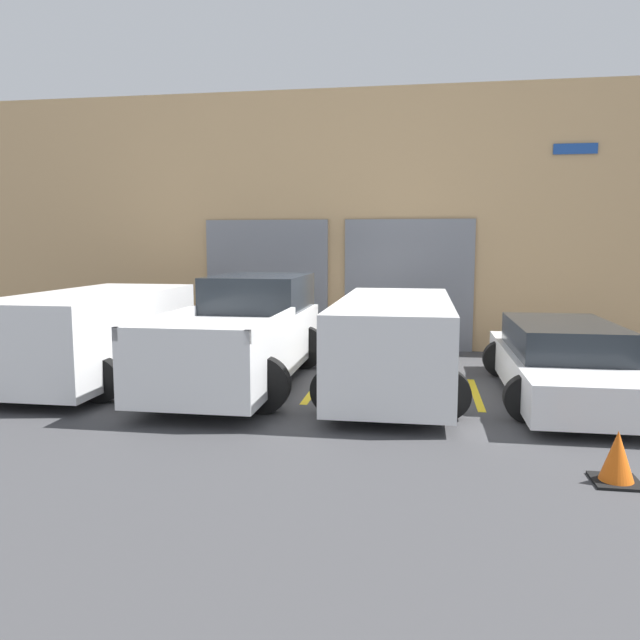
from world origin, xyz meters
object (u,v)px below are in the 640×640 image
at_px(sedan_white, 562,362).
at_px(van_right, 395,341).
at_px(traffic_cone, 617,459).
at_px(sedan_side, 95,333).
at_px(pickup_truck, 244,334).

distance_m(sedan_white, van_right, 2.66).
height_order(sedan_white, traffic_cone, sedan_white).
distance_m(sedan_side, traffic_cone, 8.53).
bearing_deg(sedan_side, van_right, 0.00).
xyz_separation_m(van_right, traffic_cone, (2.42, -3.63, -0.58)).
height_order(pickup_truck, traffic_cone, pickup_truck).
height_order(van_right, traffic_cone, van_right).
distance_m(sedan_white, traffic_cone, 3.68).
bearing_deg(sedan_side, sedan_white, 0.20).
relative_size(van_right, traffic_cone, 8.91).
height_order(pickup_truck, sedan_side, pickup_truck).
height_order(pickup_truck, sedan_white, pickup_truck).
bearing_deg(traffic_cone, sedan_side, 154.75).
distance_m(sedan_white, sedan_side, 7.93).
distance_m(pickup_truck, traffic_cone, 6.43).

